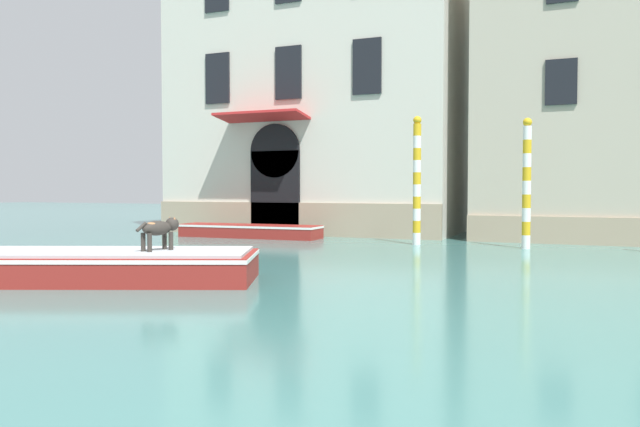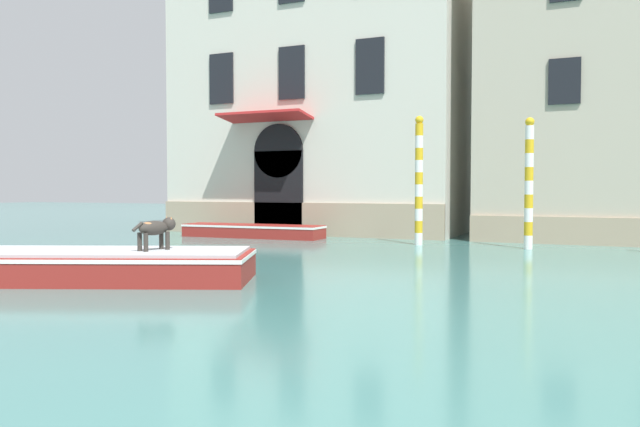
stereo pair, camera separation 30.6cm
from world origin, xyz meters
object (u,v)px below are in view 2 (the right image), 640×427
Objects in this scene: boat_foreground at (72,264)px; dog_on_deck at (157,228)px; boat_moored_near_palazzo at (253,231)px; mooring_pole_0 at (529,183)px; mooring_pole_2 at (419,180)px.

boat_foreground is 1.92m from dog_on_deck.
boat_moored_near_palazzo is 10.48m from mooring_pole_0.
dog_on_deck is (1.63, 0.69, 0.75)m from boat_foreground.
boat_foreground is 1.85× the size of mooring_pole_0.
mooring_pole_0 is at bearing -0.34° from mooring_pole_2.
dog_on_deck is 0.23× the size of mooring_pole_2.
dog_on_deck is 0.18× the size of boat_moored_near_palazzo.
boat_moored_near_palazzo is 1.39× the size of mooring_pole_0.
boat_moored_near_palazzo is 1.32× the size of mooring_pole_2.
dog_on_deck is at bearing 0.44° from boat_foreground.
boat_foreground is at bearing -112.00° from mooring_pole_2.
mooring_pole_0 reaches higher than boat_moored_near_palazzo.
mooring_pole_2 is (-3.54, 0.02, 0.11)m from mooring_pole_0.
mooring_pole_2 reaches higher than mooring_pole_0.
boat_moored_near_palazzo is at bearing 175.76° from mooring_pole_2.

